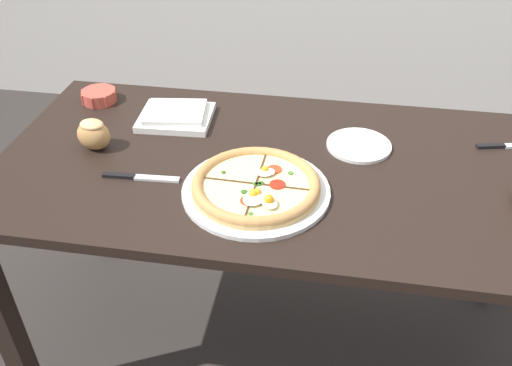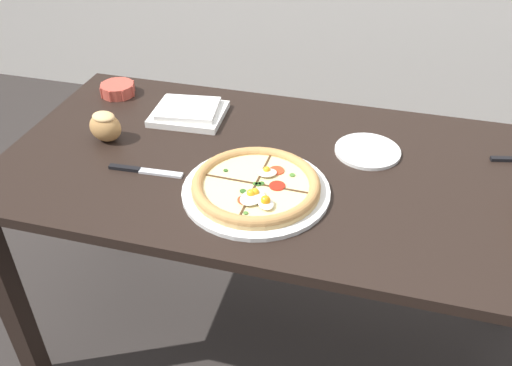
% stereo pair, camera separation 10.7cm
% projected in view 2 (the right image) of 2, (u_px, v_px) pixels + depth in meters
% --- Properties ---
extents(ground_plane, '(12.00, 12.00, 0.00)m').
position_uv_depth(ground_plane, '(281.00, 341.00, 1.92)').
color(ground_plane, '#2D2826').
extents(dining_table, '(1.58, 0.79, 0.75)m').
position_uv_depth(dining_table, '(287.00, 194.00, 1.53)').
color(dining_table, black).
rests_on(dining_table, ground_plane).
extents(pizza, '(0.38, 0.38, 0.05)m').
position_uv_depth(pizza, '(256.00, 187.00, 1.36)').
color(pizza, white).
rests_on(pizza, dining_table).
extents(ramekin_bowl, '(0.12, 0.12, 0.04)m').
position_uv_depth(ramekin_bowl, '(118.00, 89.00, 1.80)').
color(ramekin_bowl, '#C64C3D').
rests_on(ramekin_bowl, dining_table).
extents(napkin_folded, '(0.23, 0.20, 0.04)m').
position_uv_depth(napkin_folded, '(189.00, 112.00, 1.68)').
color(napkin_folded, silver).
rests_on(napkin_folded, dining_table).
extents(bread_piece_mid, '(0.11, 0.09, 0.09)m').
position_uv_depth(bread_piece_mid, '(105.00, 126.00, 1.55)').
color(bread_piece_mid, '#B27F47').
rests_on(bread_piece_mid, dining_table).
extents(knife_main, '(0.21, 0.03, 0.01)m').
position_uv_depth(knife_main, '(145.00, 171.00, 1.44)').
color(knife_main, silver).
rests_on(knife_main, dining_table).
extents(side_saucer, '(0.18, 0.18, 0.01)m').
position_uv_depth(side_saucer, '(368.00, 151.00, 1.52)').
color(side_saucer, white).
rests_on(side_saucer, dining_table).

